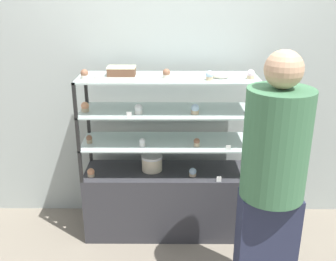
# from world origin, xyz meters

# --- Properties ---
(ground_plane) EXTENTS (20.00, 20.00, 0.00)m
(ground_plane) POSITION_xyz_m (0.00, 0.00, 0.00)
(ground_plane) COLOR gray
(back_wall) EXTENTS (8.00, 0.05, 2.60)m
(back_wall) POSITION_xyz_m (0.00, 0.35, 1.30)
(back_wall) COLOR #A8B2AD
(back_wall) RESTS_ON ground_plane
(display_base) EXTENTS (1.35, 0.41, 0.56)m
(display_base) POSITION_xyz_m (0.00, 0.00, 0.28)
(display_base) COLOR #333338
(display_base) RESTS_ON ground_plane
(display_riser_lower) EXTENTS (1.35, 0.41, 0.26)m
(display_riser_lower) POSITION_xyz_m (0.00, 0.00, 0.80)
(display_riser_lower) COLOR black
(display_riser_lower) RESTS_ON display_base
(display_riser_middle) EXTENTS (1.35, 0.41, 0.26)m
(display_riser_middle) POSITION_xyz_m (0.00, 0.00, 1.06)
(display_riser_middle) COLOR black
(display_riser_middle) RESTS_ON display_riser_lower
(display_riser_upper) EXTENTS (1.35, 0.41, 0.26)m
(display_riser_upper) POSITION_xyz_m (0.00, 0.00, 1.32)
(display_riser_upper) COLOR black
(display_riser_upper) RESTS_ON display_riser_middle
(layer_cake_centerpiece) EXTENTS (0.17, 0.17, 0.13)m
(layer_cake_centerpiece) POSITION_xyz_m (-0.13, 0.01, 0.63)
(layer_cake_centerpiece) COLOR beige
(layer_cake_centerpiece) RESTS_ON display_base
(sheet_cake_frosted) EXTENTS (0.21, 0.13, 0.07)m
(sheet_cake_frosted) POSITION_xyz_m (-0.35, 0.05, 1.37)
(sheet_cake_frosted) COLOR brown
(sheet_cake_frosted) RESTS_ON display_riser_upper
(cupcake_0) EXTENTS (0.06, 0.06, 0.07)m
(cupcake_0) POSITION_xyz_m (-0.61, -0.10, 0.59)
(cupcake_0) COLOR #CCB28C
(cupcake_0) RESTS_ON display_base
(cupcake_1) EXTENTS (0.06, 0.06, 0.07)m
(cupcake_1) POSITION_xyz_m (0.20, -0.09, 0.59)
(cupcake_1) COLOR #CCB28C
(cupcake_1) RESTS_ON display_base
(cupcake_2) EXTENTS (0.06, 0.06, 0.07)m
(cupcake_2) POSITION_xyz_m (0.60, -0.10, 0.59)
(cupcake_2) COLOR beige
(cupcake_2) RESTS_ON display_base
(price_tag_0) EXTENTS (0.04, 0.00, 0.04)m
(price_tag_0) POSITION_xyz_m (0.39, -0.19, 0.58)
(price_tag_0) COLOR white
(price_tag_0) RESTS_ON display_base
(cupcake_3) EXTENTS (0.05, 0.05, 0.07)m
(cupcake_3) POSITION_xyz_m (-0.61, -0.04, 0.85)
(cupcake_3) COLOR #CCB28C
(cupcake_3) RESTS_ON display_riser_lower
(cupcake_4) EXTENTS (0.05, 0.05, 0.07)m
(cupcake_4) POSITION_xyz_m (-0.20, -0.10, 0.85)
(cupcake_4) COLOR white
(cupcake_4) RESTS_ON display_riser_lower
(cupcake_5) EXTENTS (0.05, 0.05, 0.07)m
(cupcake_5) POSITION_xyz_m (0.22, -0.10, 0.85)
(cupcake_5) COLOR #CCB28C
(cupcake_5) RESTS_ON display_riser_lower
(cupcake_6) EXTENTS (0.05, 0.05, 0.07)m
(cupcake_6) POSITION_xyz_m (0.63, -0.11, 0.85)
(cupcake_6) COLOR white
(cupcake_6) RESTS_ON display_riser_lower
(price_tag_1) EXTENTS (0.04, 0.00, 0.04)m
(price_tag_1) POSITION_xyz_m (0.45, -0.19, 0.84)
(price_tag_1) COLOR white
(price_tag_1) RESTS_ON display_riser_lower
(cupcake_7) EXTENTS (0.06, 0.06, 0.08)m
(cupcake_7) POSITION_xyz_m (-0.63, -0.04, 1.11)
(cupcake_7) COLOR #CCB28C
(cupcake_7) RESTS_ON display_riser_middle
(cupcake_8) EXTENTS (0.06, 0.06, 0.08)m
(cupcake_8) POSITION_xyz_m (-0.22, -0.09, 1.11)
(cupcake_8) COLOR white
(cupcake_8) RESTS_ON display_riser_middle
(cupcake_9) EXTENTS (0.06, 0.06, 0.08)m
(cupcake_9) POSITION_xyz_m (0.20, -0.09, 1.11)
(cupcake_9) COLOR #CCB28C
(cupcake_9) RESTS_ON display_riser_middle
(cupcake_10) EXTENTS (0.06, 0.06, 0.08)m
(cupcake_10) POSITION_xyz_m (0.62, -0.07, 1.11)
(cupcake_10) COLOR #CCB28C
(cupcake_10) RESTS_ON display_riser_middle
(price_tag_2) EXTENTS (0.04, 0.00, 0.04)m
(price_tag_2) POSITION_xyz_m (-0.28, -0.19, 1.10)
(price_tag_2) COLOR white
(price_tag_2) RESTS_ON display_riser_middle
(cupcake_11) EXTENTS (0.06, 0.06, 0.07)m
(cupcake_11) POSITION_xyz_m (-0.61, -0.06, 1.37)
(cupcake_11) COLOR beige
(cupcake_11) RESTS_ON display_riser_upper
(cupcake_12) EXTENTS (0.06, 0.06, 0.07)m
(cupcake_12) POSITION_xyz_m (-0.01, -0.04, 1.37)
(cupcake_12) COLOR beige
(cupcake_12) RESTS_ON display_riser_upper
(cupcake_13) EXTENTS (0.06, 0.06, 0.07)m
(cupcake_13) POSITION_xyz_m (0.30, -0.10, 1.37)
(cupcake_13) COLOR #CCB28C
(cupcake_13) RESTS_ON display_riser_upper
(cupcake_14) EXTENTS (0.06, 0.06, 0.07)m
(cupcake_14) POSITION_xyz_m (0.60, -0.06, 1.37)
(cupcake_14) COLOR #CCB28C
(cupcake_14) RESTS_ON display_riser_upper
(price_tag_3) EXTENTS (0.04, 0.00, 0.04)m
(price_tag_3) POSITION_xyz_m (-0.50, -0.19, 1.36)
(price_tag_3) COLOR white
(price_tag_3) RESTS_ON display_riser_upper
(donut_glazed) EXTENTS (0.12, 0.12, 0.04)m
(donut_glazed) POSITION_xyz_m (0.39, -0.02, 1.36)
(donut_glazed) COLOR #EFE5CC
(donut_glazed) RESTS_ON display_riser_upper
(customer_figure) EXTENTS (0.39, 0.39, 1.66)m
(customer_figure) POSITION_xyz_m (0.64, -0.75, 0.89)
(customer_figure) COLOR #282D47
(customer_figure) RESTS_ON ground_plane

